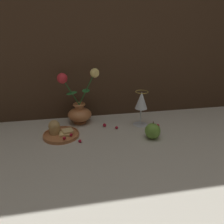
{
  "coord_description": "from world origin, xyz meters",
  "views": [
    {
      "loc": [
        -0.17,
        -0.96,
        0.49
      ],
      "look_at": [
        0.02,
        0.02,
        0.1
      ],
      "focal_mm": 35.0,
      "sensor_mm": 36.0,
      "label": 1
    }
  ],
  "objects_px": {
    "vase": "(79,108)",
    "apple_beside_vase": "(153,131)",
    "plate_with_pastries": "(59,132)",
    "wine_glass": "(141,102)"
  },
  "relations": [
    {
      "from": "vase",
      "to": "apple_beside_vase",
      "type": "distance_m",
      "value": 0.41
    },
    {
      "from": "vase",
      "to": "apple_beside_vase",
      "type": "xyz_separation_m",
      "value": [
        0.33,
        -0.24,
        -0.05
      ]
    },
    {
      "from": "vase",
      "to": "plate_with_pastries",
      "type": "bearing_deg",
      "value": -127.02
    },
    {
      "from": "plate_with_pastries",
      "to": "wine_glass",
      "type": "xyz_separation_m",
      "value": [
        0.42,
        0.05,
        0.11
      ]
    },
    {
      "from": "wine_glass",
      "to": "apple_beside_vase",
      "type": "height_order",
      "value": "wine_glass"
    },
    {
      "from": "vase",
      "to": "wine_glass",
      "type": "height_order",
      "value": "vase"
    },
    {
      "from": "vase",
      "to": "apple_beside_vase",
      "type": "bearing_deg",
      "value": -36.59
    },
    {
      "from": "vase",
      "to": "plate_with_pastries",
      "type": "relative_size",
      "value": 1.72
    },
    {
      "from": "plate_with_pastries",
      "to": "apple_beside_vase",
      "type": "xyz_separation_m",
      "value": [
        0.43,
        -0.1,
        0.02
      ]
    },
    {
      "from": "vase",
      "to": "wine_glass",
      "type": "bearing_deg",
      "value": -15.38
    }
  ]
}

